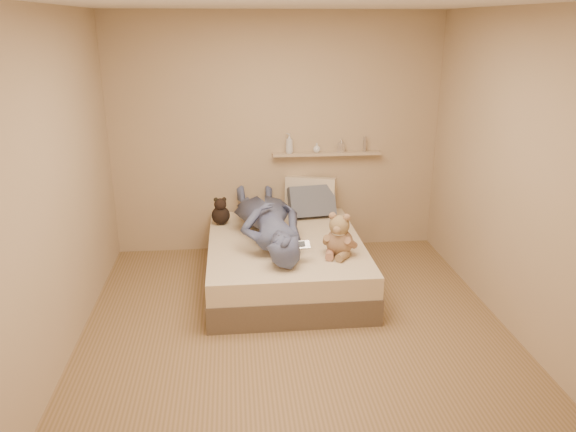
{
  "coord_description": "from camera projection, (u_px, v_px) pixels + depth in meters",
  "views": [
    {
      "loc": [
        -0.48,
        -4.15,
        2.47
      ],
      "look_at": [
        0.0,
        0.65,
        0.8
      ],
      "focal_mm": 35.0,
      "sensor_mm": 36.0,
      "label": 1
    }
  ],
  "objects": [
    {
      "name": "bed",
      "position": [
        285.0,
        262.0,
        5.56
      ],
      "size": [
        1.5,
        1.9,
        0.45
      ],
      "color": "brown",
      "rests_on": "floor"
    },
    {
      "name": "teddy_bear",
      "position": [
        339.0,
        238.0,
        5.09
      ],
      "size": [
        0.33,
        0.34,
        0.41
      ],
      "color": "#91744F",
      "rests_on": "bed"
    },
    {
      "name": "dark_plush",
      "position": [
        221.0,
        213.0,
        5.89
      ],
      "size": [
        0.19,
        0.19,
        0.3
      ],
      "color": "black",
      "rests_on": "bed"
    },
    {
      "name": "game_console",
      "position": [
        299.0,
        245.0,
        4.93
      ],
      "size": [
        0.19,
        0.09,
        0.06
      ],
      "color": "#B1B2B8",
      "rests_on": "bed"
    },
    {
      "name": "person",
      "position": [
        268.0,
        220.0,
        5.46
      ],
      "size": [
        0.81,
        1.75,
        0.4
      ],
      "primitive_type": "imported",
      "rotation": [
        0.0,
        0.0,
        3.26
      ],
      "color": "#475270",
      "rests_on": "bed"
    },
    {
      "name": "pillow_cream",
      "position": [
        310.0,
        195.0,
        6.24
      ],
      "size": [
        0.59,
        0.37,
        0.42
      ],
      "primitive_type": "cube",
      "rotation": [
        -0.14,
        0.0,
        -0.3
      ],
      "color": "beige",
      "rests_on": "bed"
    },
    {
      "name": "room",
      "position": [
        296.0,
        182.0,
        4.33
      ],
      "size": [
        3.8,
        3.8,
        3.8
      ],
      "color": "olive",
      "rests_on": "ground"
    },
    {
      "name": "wall_shelf",
      "position": [
        327.0,
        154.0,
        6.18
      ],
      "size": [
        1.2,
        0.12,
        0.03
      ],
      "primitive_type": "cube",
      "color": "tan",
      "rests_on": "wall_back"
    },
    {
      "name": "shelf_bottles",
      "position": [
        313.0,
        145.0,
        6.13
      ],
      "size": [
        0.92,
        0.12,
        0.22
      ],
      "color": "silver",
      "rests_on": "wall_shelf"
    },
    {
      "name": "pillow_grey",
      "position": [
        312.0,
        202.0,
        6.11
      ],
      "size": [
        0.53,
        0.33,
        0.37
      ],
      "primitive_type": "cube",
      "rotation": [
        -0.42,
        0.0,
        0.13
      ],
      "color": "slate",
      "rests_on": "bed"
    }
  ]
}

